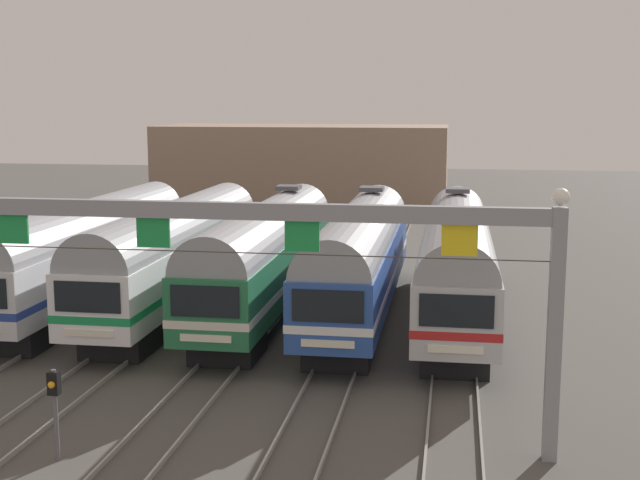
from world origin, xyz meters
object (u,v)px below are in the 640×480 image
object	(u,v)px
commuter_train_stainless	(456,258)
yard_signal_mast	(55,397)
commuter_train_blue	(360,255)
catenary_gantry	(154,247)
commuter_train_green	(266,253)
commuter_train_white	(176,250)
commuter_train_silver	(88,248)

from	to	relation	value
commuter_train_stainless	yard_signal_mast	distance (m)	18.48
commuter_train_blue	catenary_gantry	distance (m)	14.30
commuter_train_green	yard_signal_mast	bearing A→B (deg)	-97.32
commuter_train_white	commuter_train_green	distance (m)	3.99
commuter_train_silver	commuter_train_stainless	bearing A→B (deg)	0.02
commuter_train_stainless	yard_signal_mast	world-z (taller)	commuter_train_stainless
commuter_train_white	commuter_train_stainless	size ratio (longest dim) A/B	1.00
yard_signal_mast	commuter_train_green	bearing A→B (deg)	82.68
commuter_train_silver	yard_signal_mast	xyz separation A→B (m)	(5.98, -15.52, -0.99)
commuter_train_silver	commuter_train_green	bearing A→B (deg)	0.03
commuter_train_white	commuter_train_stainless	xyz separation A→B (m)	(11.96, 0.00, 0.00)
commuter_train_blue	catenary_gantry	bearing A→B (deg)	-106.46
commuter_train_white	commuter_train_blue	world-z (taller)	commuter_train_blue
commuter_train_white	catenary_gantry	distance (m)	14.30
commuter_train_silver	commuter_train_stainless	world-z (taller)	commuter_train_stainless
commuter_train_blue	yard_signal_mast	bearing A→B (deg)	-111.07
commuter_train_green	commuter_train_silver	bearing A→B (deg)	-179.97
commuter_train_white	yard_signal_mast	xyz separation A→B (m)	(1.99, -15.52, -0.99)
commuter_train_green	catenary_gantry	world-z (taller)	catenary_gantry
commuter_train_blue	commuter_train_stainless	size ratio (longest dim) A/B	1.00
commuter_train_stainless	catenary_gantry	xyz separation A→B (m)	(-7.98, -13.50, 2.55)
commuter_train_blue	catenary_gantry	world-z (taller)	catenary_gantry
commuter_train_blue	commuter_train_silver	bearing A→B (deg)	-179.98
commuter_train_green	commuter_train_stainless	xyz separation A→B (m)	(7.98, 0.00, 0.00)
commuter_train_white	commuter_train_stainless	bearing A→B (deg)	0.02
commuter_train_blue	yard_signal_mast	xyz separation A→B (m)	(-5.98, -15.52, -1.00)
commuter_train_green	yard_signal_mast	size ratio (longest dim) A/B	7.50
commuter_train_silver	commuter_train_white	bearing A→B (deg)	0.00
commuter_train_white	yard_signal_mast	world-z (taller)	commuter_train_white
commuter_train_silver	commuter_train_white	distance (m)	3.99
commuter_train_stainless	commuter_train_silver	bearing A→B (deg)	-179.98
commuter_train_silver	catenary_gantry	distance (m)	15.88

